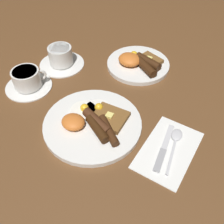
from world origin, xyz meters
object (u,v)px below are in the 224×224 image
breakfast_plate_far (138,63)px  teacup_near (27,80)px  breakfast_plate_near (93,123)px  knife (163,150)px  teacup_far (61,58)px  spoon (176,140)px

breakfast_plate_far → teacup_near: size_ratio=1.47×
breakfast_plate_near → knife: (0.21, 0.02, -0.01)m
teacup_far → spoon: size_ratio=1.05×
knife → spoon: size_ratio=1.05×
breakfast_plate_far → teacup_far: 0.28m
breakfast_plate_near → breakfast_plate_far: 0.32m
teacup_near → knife: bearing=-1.7°
teacup_near → knife: teacup_near is taller
breakfast_plate_near → teacup_far: (-0.26, 0.19, 0.02)m
breakfast_plate_near → teacup_near: 0.28m
breakfast_plate_far → teacup_near: (-0.26, -0.29, 0.01)m
breakfast_plate_far → knife: bearing=-53.1°
breakfast_plate_near → teacup_far: bearing=144.2°
teacup_near → teacup_far: bearing=84.4°
teacup_near → spoon: (0.50, 0.03, -0.02)m
teacup_near → spoon: 0.51m
breakfast_plate_far → spoon: breakfast_plate_far is taller
breakfast_plate_far → teacup_near: 0.39m
breakfast_plate_far → breakfast_plate_near: bearing=-86.9°
breakfast_plate_near → spoon: bearing=16.6°
breakfast_plate_far → knife: size_ratio=1.38×
teacup_near → knife: size_ratio=0.94×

